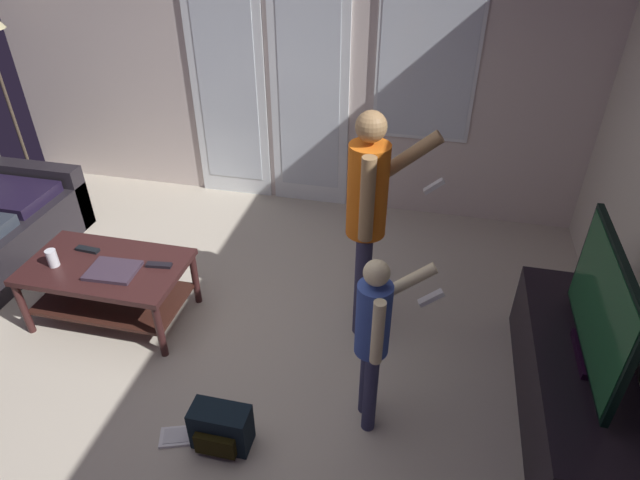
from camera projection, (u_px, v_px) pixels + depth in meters
name	position (u px, v px, depth m)	size (l,w,h in m)	color
ground_plane	(190.00, 371.00, 3.45)	(5.40, 4.78, 0.02)	#BDB19E
wall_back_with_doors	(286.00, 51.00, 4.56)	(5.40, 0.09, 2.90)	beige
coffee_table	(108.00, 279.00, 3.69)	(1.07, 0.63, 0.46)	#361A19
tv_stand	(572.00, 386.00, 3.04)	(0.50, 1.57, 0.47)	black
flat_screen_tv	(601.00, 308.00, 2.72)	(0.08, 1.00, 0.68)	black
person_adult	(369.00, 209.00, 3.29)	(0.58, 0.47, 1.56)	#33314D
person_child	(374.00, 332.00, 2.77)	(0.44, 0.40, 1.13)	#323354
backpack	(221.00, 428.00, 2.93)	(0.32, 0.20, 0.26)	black
loose_keyboard	(199.00, 434.00, 3.04)	(0.46, 0.27, 0.02)	white
laptop_closed	(113.00, 270.00, 3.54)	(0.32, 0.25, 0.02)	#3B2D3C
cup_near_edge	(52.00, 258.00, 3.58)	(0.07, 0.07, 0.12)	white
tv_remote_black	(159.00, 265.00, 3.60)	(0.17, 0.05, 0.02)	black
dvd_remote_slim	(88.00, 250.00, 3.75)	(0.17, 0.05, 0.02)	black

